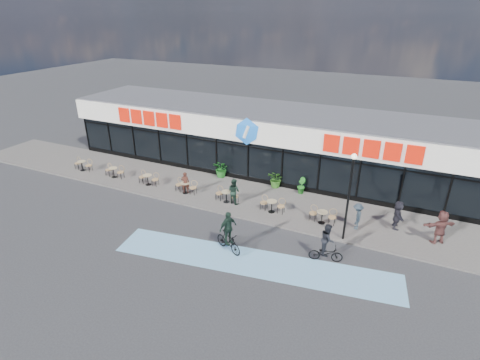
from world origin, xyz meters
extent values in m
plane|color=#28282B|center=(0.00, 0.00, 0.00)|extent=(120.00, 120.00, 0.00)
cube|color=#57524D|center=(0.00, 4.50, 0.05)|extent=(44.00, 5.00, 0.10)
cube|color=#689EC4|center=(4.00, -1.50, 0.01)|extent=(14.17, 4.13, 0.01)
cube|color=black|center=(0.00, 10.00, 1.50)|extent=(30.00, 6.00, 3.00)
cube|color=white|center=(0.00, 9.85, 3.75)|extent=(30.60, 6.30, 1.50)
cube|color=#47474C|center=(0.00, 10.00, 4.55)|extent=(30.60, 6.30, 0.10)
cube|color=navy|center=(0.00, 6.96, 3.05)|extent=(30.60, 0.08, 0.18)
cube|color=black|center=(0.00, 6.97, 2.65)|extent=(30.00, 0.06, 0.08)
cube|color=black|center=(0.00, 6.98, 0.20)|extent=(30.00, 0.10, 0.40)
cube|color=red|center=(-8.00, 6.70, 3.80)|extent=(5.63, 0.18, 1.10)
cube|color=red|center=(8.00, 6.70, 3.80)|extent=(5.63, 0.18, 1.10)
ellipsoid|color=blue|center=(0.00, 6.70, 3.80)|extent=(1.90, 0.24, 1.90)
cylinder|color=black|center=(-15.00, 6.97, 1.50)|extent=(0.10, 0.10, 3.00)
cylinder|color=black|center=(-12.50, 6.97, 1.50)|extent=(0.10, 0.10, 3.00)
cylinder|color=black|center=(-10.00, 6.97, 1.50)|extent=(0.10, 0.10, 3.00)
cylinder|color=black|center=(-7.50, 6.97, 1.50)|extent=(0.10, 0.10, 3.00)
cylinder|color=black|center=(-5.00, 6.97, 1.50)|extent=(0.10, 0.10, 3.00)
cylinder|color=black|center=(-2.50, 6.97, 1.50)|extent=(0.10, 0.10, 3.00)
cylinder|color=black|center=(0.00, 6.97, 1.50)|extent=(0.10, 0.10, 3.00)
cylinder|color=black|center=(2.50, 6.97, 1.50)|extent=(0.10, 0.10, 3.00)
cylinder|color=black|center=(5.00, 6.97, 1.50)|extent=(0.10, 0.10, 3.00)
cylinder|color=black|center=(7.50, 6.97, 1.50)|extent=(0.10, 0.10, 3.00)
cylinder|color=black|center=(10.00, 6.97, 1.50)|extent=(0.10, 0.10, 3.00)
cylinder|color=black|center=(12.50, 6.97, 1.50)|extent=(0.10, 0.10, 3.00)
cylinder|color=black|center=(7.60, 2.30, 2.39)|extent=(0.12, 0.12, 4.58)
sphere|color=#FFF2CC|center=(7.60, 2.30, 4.78)|extent=(0.28, 0.28, 0.28)
cylinder|color=tan|center=(-12.11, 3.39, 0.82)|extent=(0.60, 0.60, 0.04)
cylinder|color=black|center=(-12.11, 3.39, 0.47)|extent=(0.06, 0.06, 0.70)
cylinder|color=black|center=(-12.11, 3.39, 0.11)|extent=(0.40, 0.40, 0.02)
cylinder|color=tan|center=(-9.06, 3.39, 0.82)|extent=(0.60, 0.60, 0.04)
cylinder|color=black|center=(-9.06, 3.39, 0.47)|extent=(0.06, 0.06, 0.70)
cylinder|color=black|center=(-9.06, 3.39, 0.11)|extent=(0.40, 0.40, 0.02)
cylinder|color=tan|center=(-6.01, 3.39, 0.82)|extent=(0.60, 0.60, 0.04)
cylinder|color=black|center=(-6.01, 3.39, 0.47)|extent=(0.06, 0.06, 0.70)
cylinder|color=black|center=(-6.01, 3.39, 0.11)|extent=(0.40, 0.40, 0.02)
cylinder|color=tan|center=(-2.97, 3.39, 0.82)|extent=(0.60, 0.60, 0.04)
cylinder|color=black|center=(-2.97, 3.39, 0.47)|extent=(0.06, 0.06, 0.70)
cylinder|color=black|center=(-2.97, 3.39, 0.11)|extent=(0.40, 0.40, 0.02)
cylinder|color=tan|center=(0.08, 3.39, 0.82)|extent=(0.60, 0.60, 0.04)
cylinder|color=black|center=(0.08, 3.39, 0.47)|extent=(0.06, 0.06, 0.70)
cylinder|color=black|center=(0.08, 3.39, 0.11)|extent=(0.40, 0.40, 0.02)
cylinder|color=tan|center=(3.13, 3.39, 0.82)|extent=(0.60, 0.60, 0.04)
cylinder|color=black|center=(3.13, 3.39, 0.47)|extent=(0.06, 0.06, 0.70)
cylinder|color=black|center=(3.13, 3.39, 0.11)|extent=(0.40, 0.40, 0.02)
cylinder|color=tan|center=(6.17, 3.39, 0.82)|extent=(0.60, 0.60, 0.04)
cylinder|color=black|center=(6.17, 3.39, 0.47)|extent=(0.06, 0.06, 0.70)
cylinder|color=black|center=(6.17, 3.39, 0.11)|extent=(0.40, 0.40, 0.02)
imported|color=#1C641D|center=(-1.96, 6.73, 0.75)|extent=(1.33, 1.21, 1.30)
imported|color=#2D621C|center=(2.22, 6.75, 0.72)|extent=(1.34, 1.25, 1.23)
imported|color=#1F6B1E|center=(3.99, 6.61, 0.65)|extent=(0.68, 0.74, 1.09)
imported|color=#3C1C15|center=(-2.96, 3.43, 0.84)|extent=(0.64, 0.55, 1.49)
imported|color=black|center=(0.57, 3.49, 0.93)|extent=(0.96, 0.85, 1.65)
imported|color=#27343D|center=(8.04, 3.63, 0.87)|extent=(0.64, 1.03, 1.54)
imported|color=black|center=(10.05, 4.62, 0.93)|extent=(0.73, 1.59, 1.65)
imported|color=brown|center=(12.15, 3.99, 1.03)|extent=(1.77, 1.38, 1.87)
imported|color=black|center=(2.47, -1.13, 0.54)|extent=(1.85, 1.18, 1.08)
imported|color=black|center=(2.47, -1.13, 1.35)|extent=(0.82, 1.14, 1.80)
imported|color=black|center=(7.15, 0.11, 0.43)|extent=(1.73, 0.96, 0.86)
imported|color=black|center=(7.15, 0.11, 1.26)|extent=(0.78, 0.91, 1.61)
camera|label=1|loc=(9.66, -15.31, 11.27)|focal=28.00mm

